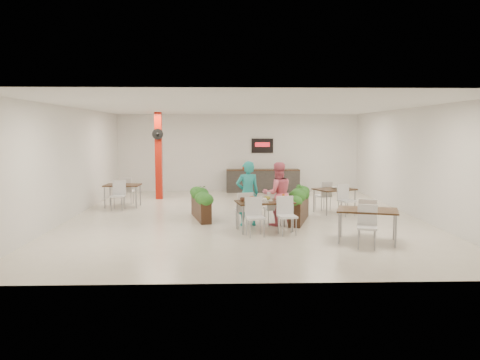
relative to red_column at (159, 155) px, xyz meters
name	(u,v)px	position (x,y,z in m)	size (l,w,h in m)	color
ground	(244,217)	(3.00, -3.79, -1.64)	(12.00, 12.00, 0.00)	beige
room_shell	(244,149)	(3.00, -3.79, 0.36)	(10.10, 12.10, 3.22)	white
red_column	(159,155)	(0.00, 0.00, 0.00)	(0.40, 0.41, 3.20)	#AC190B
service_counter	(263,180)	(4.00, 1.86, -1.15)	(3.00, 0.64, 2.20)	#292624
main_table	(264,206)	(3.44, -5.67, -1.01)	(1.53, 1.83, 0.92)	black
diner_man	(248,193)	(3.05, -5.01, -0.78)	(0.63, 0.41, 1.72)	teal
diner_woman	(278,194)	(3.85, -5.01, -0.80)	(0.82, 0.64, 1.69)	pink
planter_left	(201,202)	(1.75, -4.03, -1.14)	(0.72, 1.82, 0.97)	black
planter_right	(299,204)	(4.51, -4.51, -1.14)	(0.85, 1.92, 1.04)	black
side_table_a	(123,188)	(-0.95, -1.82, -1.02)	(1.17, 1.63, 0.92)	black
side_table_b	(334,192)	(5.82, -3.13, -1.01)	(1.39, 1.65, 0.92)	black
side_table_c	(367,214)	(5.67, -6.97, -1.01)	(1.52, 1.67, 0.92)	black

